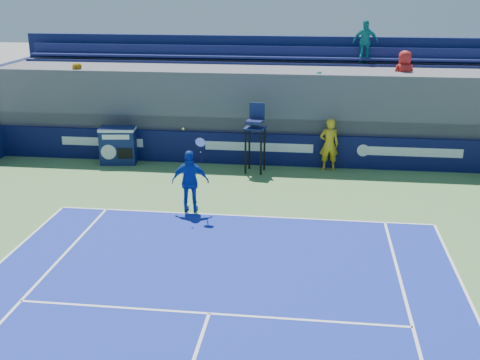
# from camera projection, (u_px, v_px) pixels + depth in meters

# --- Properties ---
(ball_person) EXTENTS (0.74, 0.53, 1.90)m
(ball_person) POSITION_uv_depth(u_px,v_px,m) (329.00, 144.00, 21.60)
(ball_person) COLOR gold
(ball_person) RESTS_ON apron
(back_hoarding) EXTENTS (20.40, 0.21, 1.20)m
(back_hoarding) POSITION_uv_depth(u_px,v_px,m) (259.00, 149.00, 22.32)
(back_hoarding) COLOR #0B0F40
(back_hoarding) RESTS_ON ground
(match_clock) EXTENTS (1.40, 0.88, 1.40)m
(match_clock) POSITION_uv_depth(u_px,v_px,m) (118.00, 145.00, 22.43)
(match_clock) COLOR #0F1C4F
(match_clock) RESTS_ON ground
(umpire_chair) EXTENTS (0.79, 0.79, 2.48)m
(umpire_chair) POSITION_uv_depth(u_px,v_px,m) (255.00, 131.00, 21.22)
(umpire_chair) COLOR black
(umpire_chair) RESTS_ON ground
(tennis_player) EXTENTS (1.13, 0.54, 2.57)m
(tennis_player) POSITION_uv_depth(u_px,v_px,m) (190.00, 181.00, 17.68)
(tennis_player) COLOR #153FAC
(tennis_player) RESTS_ON apron
(stadium_seating) EXTENTS (21.00, 4.05, 5.11)m
(stadium_seating) POSITION_uv_depth(u_px,v_px,m) (264.00, 106.00, 23.86)
(stadium_seating) COLOR #545359
(stadium_seating) RESTS_ON ground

